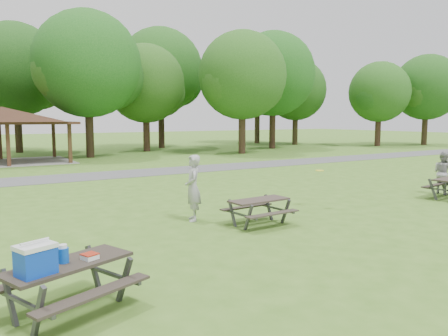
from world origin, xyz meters
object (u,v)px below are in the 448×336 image
Objects in this scene: picnic_table_middle at (259,205)px; frisbee_catcher at (443,173)px; frisbee_thrower at (193,188)px; picnic_table_near at (59,269)px.

frisbee_catcher reaches higher than picnic_table_middle.
picnic_table_middle is at bearing 102.25° from frisbee_catcher.
frisbee_catcher is at bearing 1.39° from picnic_table_middle.
picnic_table_middle is 2.01m from frisbee_thrower.
picnic_table_middle is at bearing 64.70° from frisbee_thrower.
frisbee_thrower is 10.65m from frisbee_catcher.
picnic_table_middle is 9.24m from frisbee_catcher.
picnic_table_middle is 0.94× the size of frisbee_thrower.
frisbee_catcher is at bearing 12.24° from picnic_table_near.
picnic_table_near reaches higher than picnic_table_middle.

